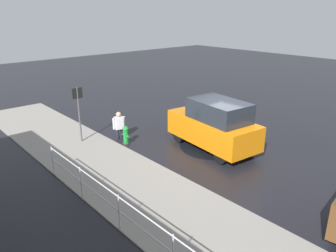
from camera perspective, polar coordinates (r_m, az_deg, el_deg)
name	(u,v)px	position (r m, az deg, el deg)	size (l,w,h in m)	color
ground_plane	(223,153)	(13.21, 9.57, -4.66)	(60.00, 60.00, 0.00)	black
kerb_strip	(138,189)	(10.58, -5.25, -10.83)	(24.00, 3.20, 0.04)	gray
moving_hatchback	(214,125)	(13.21, 8.06, 0.21)	(4.07, 2.14, 2.06)	orange
fire_hydrant	(126,135)	(13.85, -7.36, -1.59)	(0.42, 0.31, 0.80)	#197A2D
pedestrian	(119,124)	(14.41, -8.53, 0.39)	(0.31, 0.56, 1.22)	silver
metal_railing	(119,206)	(8.53, -8.57, -13.64)	(8.12, 0.04, 1.05)	#B7BABF
sign_post	(79,107)	(14.08, -15.31, 3.27)	(0.07, 0.44, 2.40)	#4C4C51
puddle_patch	(212,147)	(13.74, 7.62, -3.56)	(2.65, 2.65, 0.01)	black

